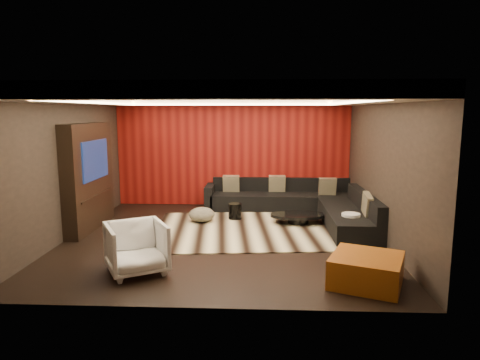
{
  "coord_description": "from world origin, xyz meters",
  "views": [
    {
      "loc": [
        0.7,
        -8.01,
        2.44
      ],
      "look_at": [
        0.3,
        0.6,
        1.05
      ],
      "focal_mm": 32.0,
      "sensor_mm": 36.0,
      "label": 1
    }
  ],
  "objects_px": {
    "coffee_table": "(298,218)",
    "orange_ottoman": "(366,270)",
    "armchair": "(137,248)",
    "sectional_sofa": "(303,205)",
    "drum_stool": "(235,211)",
    "white_side_table": "(350,225)"
  },
  "relations": [
    {
      "from": "coffee_table",
      "to": "orange_ottoman",
      "type": "xyz_separation_m",
      "value": [
        0.68,
        -3.27,
        0.09
      ]
    },
    {
      "from": "white_side_table",
      "to": "sectional_sofa",
      "type": "height_order",
      "value": "sectional_sofa"
    },
    {
      "from": "orange_ottoman",
      "to": "sectional_sofa",
      "type": "xyz_separation_m",
      "value": [
        -0.49,
        4.01,
        0.05
      ]
    },
    {
      "from": "white_side_table",
      "to": "orange_ottoman",
      "type": "height_order",
      "value": "white_side_table"
    },
    {
      "from": "armchair",
      "to": "white_side_table",
      "type": "bearing_deg",
      "value": 1.03
    },
    {
      "from": "armchair",
      "to": "sectional_sofa",
      "type": "xyz_separation_m",
      "value": [
        2.89,
        3.72,
        -0.13
      ]
    },
    {
      "from": "coffee_table",
      "to": "drum_stool",
      "type": "bearing_deg",
      "value": 167.59
    },
    {
      "from": "coffee_table",
      "to": "orange_ottoman",
      "type": "bearing_deg",
      "value": -78.3
    },
    {
      "from": "drum_stool",
      "to": "white_side_table",
      "type": "distance_m",
      "value": 2.63
    },
    {
      "from": "drum_stool",
      "to": "armchair",
      "type": "distance_m",
      "value": 3.55
    },
    {
      "from": "white_side_table",
      "to": "sectional_sofa",
      "type": "xyz_separation_m",
      "value": [
        -0.77,
        1.6,
        0.04
      ]
    },
    {
      "from": "drum_stool",
      "to": "sectional_sofa",
      "type": "relative_size",
      "value": 0.1
    },
    {
      "from": "coffee_table",
      "to": "armchair",
      "type": "xyz_separation_m",
      "value": [
        -2.71,
        -2.99,
        0.27
      ]
    },
    {
      "from": "coffee_table",
      "to": "armchair",
      "type": "distance_m",
      "value": 4.04
    },
    {
      "from": "white_side_table",
      "to": "armchair",
      "type": "relative_size",
      "value": 0.53
    },
    {
      "from": "drum_stool",
      "to": "sectional_sofa",
      "type": "height_order",
      "value": "sectional_sofa"
    },
    {
      "from": "white_side_table",
      "to": "orange_ottoman",
      "type": "bearing_deg",
      "value": -96.46
    },
    {
      "from": "armchair",
      "to": "sectional_sofa",
      "type": "height_order",
      "value": "armchair"
    },
    {
      "from": "orange_ottoman",
      "to": "white_side_table",
      "type": "bearing_deg",
      "value": 83.54
    },
    {
      "from": "orange_ottoman",
      "to": "sectional_sofa",
      "type": "relative_size",
      "value": 0.26
    },
    {
      "from": "armchair",
      "to": "coffee_table",
      "type": "bearing_deg",
      "value": 18.74
    },
    {
      "from": "coffee_table",
      "to": "drum_stool",
      "type": "relative_size",
      "value": 3.45
    }
  ]
}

